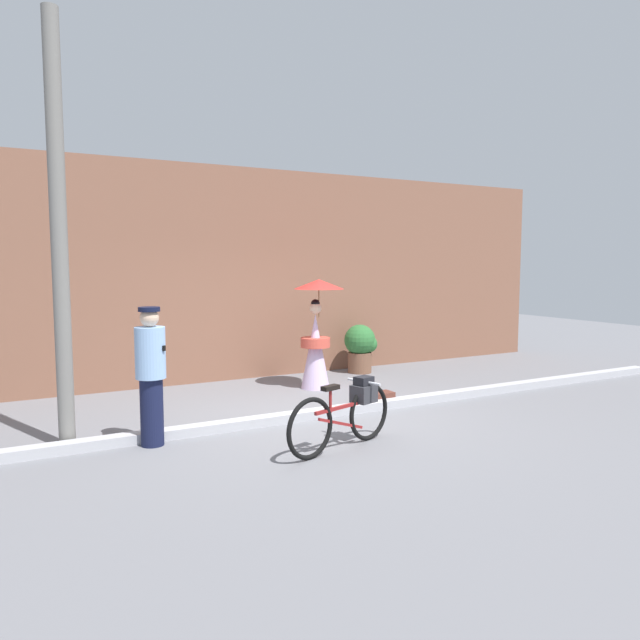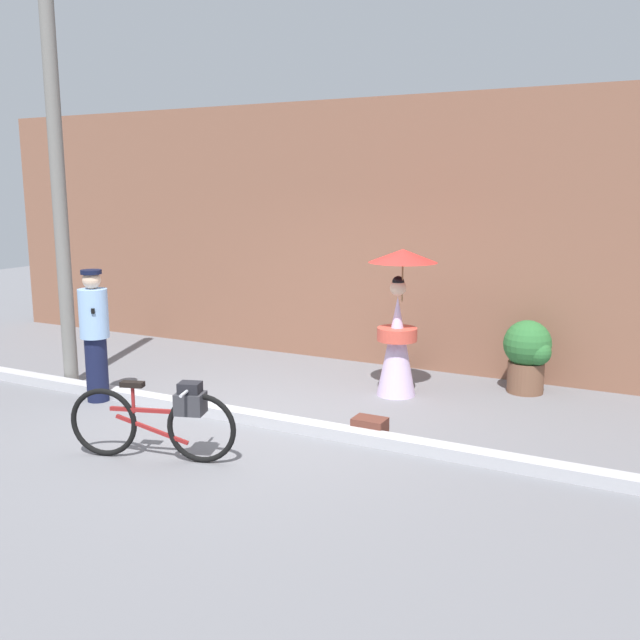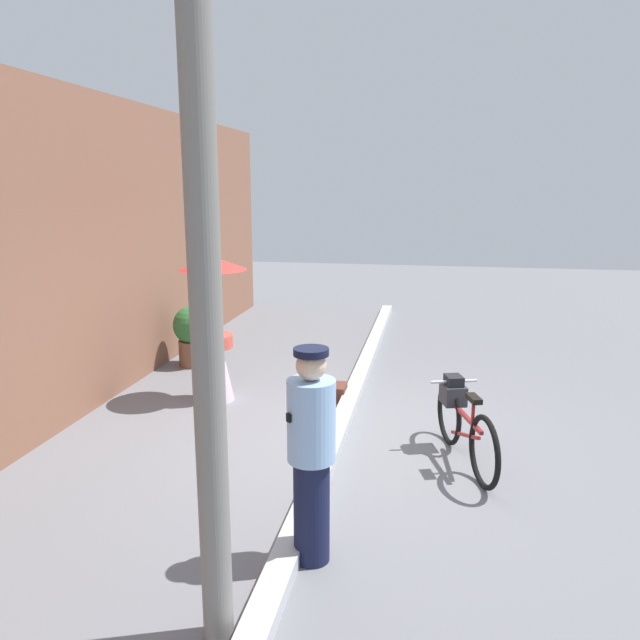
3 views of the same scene
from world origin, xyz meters
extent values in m
plane|color=slate|center=(0.00, 0.00, 0.00)|extent=(30.00, 30.00, 0.00)
cube|color=brown|center=(0.00, 3.23, 1.88)|extent=(14.00, 0.40, 3.76)
cube|color=#B2B2B7|center=(0.00, 0.00, 0.06)|extent=(14.00, 0.20, 0.12)
torus|color=black|center=(0.09, -1.17, 0.34)|extent=(0.66, 0.25, 0.67)
torus|color=black|center=(-0.84, -1.47, 0.34)|extent=(0.66, 0.25, 0.67)
cube|color=maroon|center=(-0.38, -1.32, 0.48)|extent=(0.79, 0.28, 0.04)
cube|color=maroon|center=(-0.38, -1.32, 0.29)|extent=(0.69, 0.24, 0.26)
cylinder|color=maroon|center=(-0.55, -1.37, 0.59)|extent=(0.03, 0.03, 0.28)
cube|color=black|center=(-0.55, -1.37, 0.73)|extent=(0.24, 0.15, 0.05)
cylinder|color=silver|center=(-0.01, -1.20, 0.71)|extent=(0.17, 0.47, 0.03)
cube|color=#333338|center=(-0.01, -1.20, 0.57)|extent=(0.31, 0.29, 0.20)
cube|color=black|center=(-0.01, -1.20, 0.70)|extent=(0.24, 0.21, 0.14)
cylinder|color=#141938|center=(-2.21, -0.17, 0.39)|extent=(0.26, 0.26, 0.78)
cylinder|color=#8CB2E0|center=(-2.21, -0.17, 1.07)|extent=(0.34, 0.34, 0.58)
sphere|color=#D8B293|center=(-2.21, -0.17, 1.47)|extent=(0.21, 0.21, 0.21)
cylinder|color=black|center=(-2.21, -0.17, 1.56)|extent=(0.24, 0.24, 0.05)
cube|color=black|center=(-2.21, -0.17, 1.13)|extent=(0.29, 0.30, 0.06)
cone|color=silver|center=(0.91, 1.71, 0.62)|extent=(0.48, 0.48, 1.24)
cylinder|color=#D14C3D|center=(0.91, 1.71, 0.77)|extent=(0.49, 0.49, 0.16)
sphere|color=beige|center=(0.91, 1.71, 1.34)|extent=(0.20, 0.20, 0.20)
sphere|color=black|center=(0.91, 1.71, 1.41)|extent=(0.15, 0.15, 0.15)
cylinder|color=olive|center=(0.97, 1.70, 1.46)|extent=(0.02, 0.02, 0.55)
cone|color=red|center=(0.97, 1.70, 1.73)|extent=(0.83, 0.83, 0.16)
cylinder|color=brown|center=(2.31, 2.55, 0.19)|extent=(0.45, 0.45, 0.39)
sphere|color=#2D6B33|center=(2.31, 2.55, 0.62)|extent=(0.59, 0.59, 0.59)
sphere|color=#2D6B33|center=(2.46, 2.47, 0.55)|extent=(0.32, 0.32, 0.32)
cube|color=#592D23|center=(1.20, 0.20, 0.10)|extent=(0.34, 0.24, 0.19)
cube|color=#47241C|center=(1.20, 0.13, 0.15)|extent=(0.29, 0.08, 0.07)
cylinder|color=slate|center=(-3.07, 0.23, 2.40)|extent=(0.18, 0.18, 4.80)
camera|label=1|loc=(-3.69, -6.93, 2.08)|focal=33.44mm
camera|label=2|loc=(3.92, -6.21, 2.54)|focal=39.49mm
camera|label=3|loc=(-6.11, -0.96, 2.66)|focal=34.40mm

